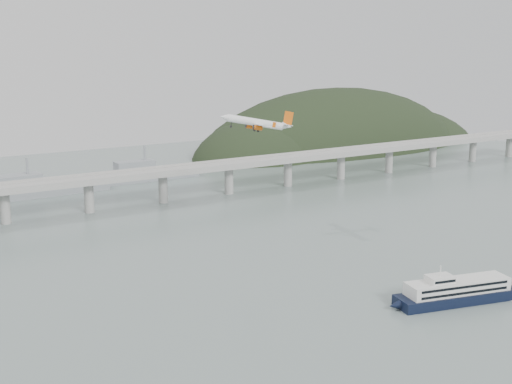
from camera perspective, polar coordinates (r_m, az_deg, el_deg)
ground at (r=279.70m, az=6.14°, el=-9.26°), size 900.00×900.00×0.00m
bridge at (r=442.16m, az=-10.27°, el=1.02°), size 800.00×22.00×23.90m
headland at (r=708.27m, az=7.47°, el=2.26°), size 365.00×155.00×156.00m
ferry at (r=290.30m, az=16.40°, el=-7.96°), size 85.08×30.06×16.27m
airliner at (r=367.09m, az=0.11°, el=5.78°), size 41.70×38.28×11.13m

